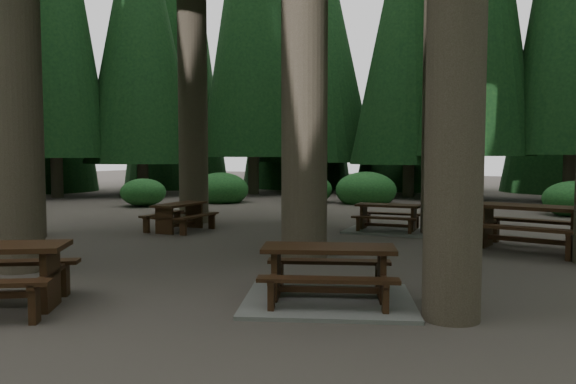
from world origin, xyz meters
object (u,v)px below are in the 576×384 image
at_px(picnic_table_a, 328,284).
at_px(picnic_table_b, 180,213).
at_px(picnic_table_c, 388,223).
at_px(picnic_table_d, 530,221).

distance_m(picnic_table_a, picnic_table_b, 7.38).
xyz_separation_m(picnic_table_c, picnic_table_d, (3.28, -1.31, 0.38)).
bearing_deg(picnic_table_c, picnic_table_b, -159.40).
distance_m(picnic_table_b, picnic_table_c, 5.13).
height_order(picnic_table_a, picnic_table_b, picnic_table_a).
bearing_deg(picnic_table_a, picnic_table_d, 47.06).
xyz_separation_m(picnic_table_a, picnic_table_c, (-1.30, 6.68, -0.03)).
distance_m(picnic_table_b, picnic_table_d, 7.93).
height_order(picnic_table_a, picnic_table_c, picnic_table_a).
xyz_separation_m(picnic_table_b, picnic_table_c, (4.60, 2.26, -0.24)).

